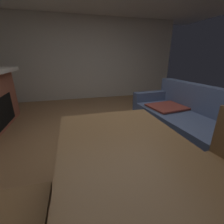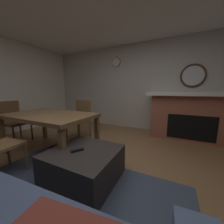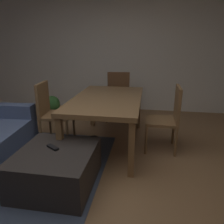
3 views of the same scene
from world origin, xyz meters
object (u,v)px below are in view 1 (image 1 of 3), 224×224
Objects in this scene: ottoman_coffee_table at (126,139)px; small_dog at (133,177)px; tv_remote at (131,127)px; couch at (189,121)px; dining_table at (132,164)px.

ottoman_coffee_table is 0.71m from small_dog.
tv_remote reaches higher than small_dog.
small_dog is (0.69, -0.17, -0.03)m from ottoman_coffee_table.
tv_remote is at bearing -80.15° from couch.
ottoman_coffee_table is 1.74× the size of small_dog.
ottoman_coffee_table is 0.23m from tv_remote.
dining_table is (1.06, -0.36, 0.46)m from ottoman_coffee_table.
couch is 1.16m from tv_remote.
dining_table reaches higher than small_dog.
ottoman_coffee_table is at bearing 161.45° from dining_table.
dining_table is at bearing -26.77° from small_dog.
dining_table is at bearing 10.51° from tv_remote.
dining_table reaches higher than ottoman_coffee_table.
dining_table is (1.20, -1.54, 0.35)m from couch.
ottoman_coffee_table is 1.21m from dining_table.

